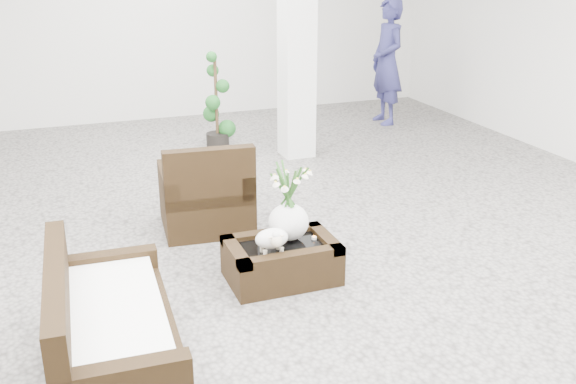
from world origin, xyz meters
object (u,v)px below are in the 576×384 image
object	(u,v)px
coffee_table	(282,262)
topiary	(216,101)
loveseat	(113,321)
armchair	(205,184)

from	to	relation	value
coffee_table	topiary	bearing A→B (deg)	82.95
loveseat	armchair	bearing A→B (deg)	-24.87
topiary	armchair	bearing A→B (deg)	-106.97
coffee_table	topiary	xyz separation A→B (m)	(0.49, 3.99, 0.50)
armchair	loveseat	bearing A→B (deg)	67.95
armchair	topiary	bearing A→B (deg)	-101.87
armchair	loveseat	xyz separation A→B (m)	(-1.14, -2.21, -0.04)
armchair	loveseat	size ratio (longest dim) A/B	0.59
coffee_table	topiary	world-z (taller)	topiary
armchair	topiary	size ratio (longest dim) A/B	0.69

